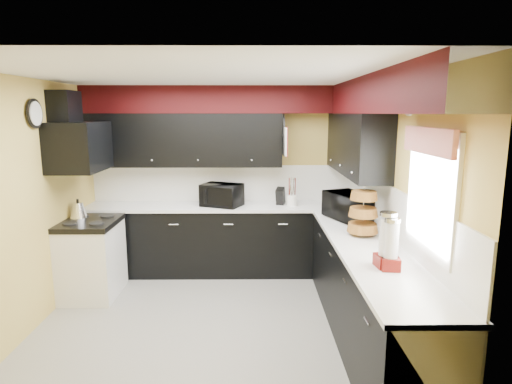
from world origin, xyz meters
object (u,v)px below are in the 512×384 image
toaster_oven (221,195)px  microwave (348,206)px  utensil_crock (292,200)px  kettle (78,210)px  knife_block (280,196)px

toaster_oven → microwave: 1.68m
microwave → utensil_crock: microwave is taller
microwave → utensil_crock: (-0.59, 0.72, -0.08)m
microwave → kettle: size_ratio=2.78×
utensil_crock → toaster_oven: bearing=179.9°
knife_block → kettle: knife_block is taller
knife_block → kettle: 2.54m
toaster_oven → microwave: bearing=-1.8°
knife_block → toaster_oven: bearing=-159.3°
toaster_oven → microwave: microwave is taller
kettle → toaster_oven: bearing=18.0°
microwave → knife_block: microwave is taller
knife_block → kettle: bearing=-150.2°
toaster_oven → knife_block: (0.79, 0.07, -0.03)m
knife_block → microwave: bearing=-31.0°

